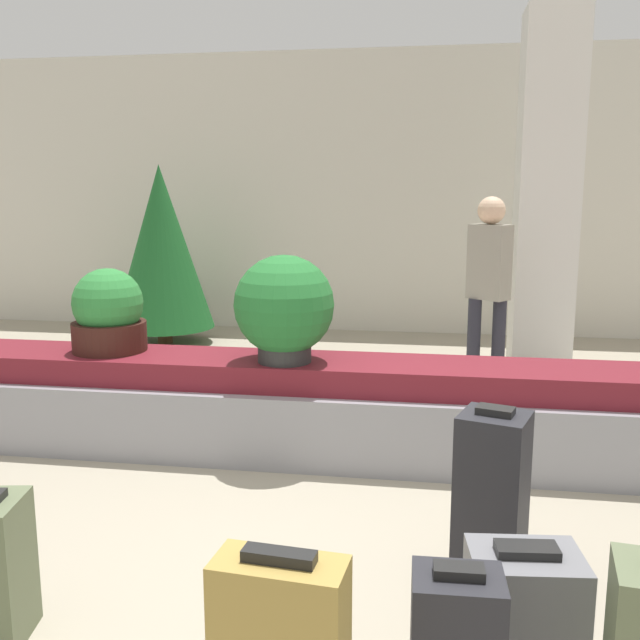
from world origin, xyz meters
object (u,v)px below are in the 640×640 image
object	(u,v)px
suitcase_2	(523,621)
suitcase_6	(491,501)
traveler_0	(489,277)
decorated_tree	(162,247)
potted_plant_1	(284,308)
potted_plant_0	(108,314)
pillar	(547,195)

from	to	relation	value
suitcase_2	suitcase_6	bearing A→B (deg)	89.38
traveler_0	decorated_tree	world-z (taller)	decorated_tree
potted_plant_1	potted_plant_0	bearing A→B (deg)	174.40
potted_plant_1	decorated_tree	world-z (taller)	decorated_tree
suitcase_6	pillar	bearing A→B (deg)	97.59
pillar	traveler_0	xyz separation A→B (m)	(-0.54, -0.86, -0.66)
pillar	potted_plant_1	distance (m)	3.29
pillar	potted_plant_1	world-z (taller)	pillar
suitcase_2	potted_plant_0	distance (m)	3.22
suitcase_6	potted_plant_0	world-z (taller)	potted_plant_0
suitcase_6	decorated_tree	xyz separation A→B (m)	(-3.13, 4.40, 0.66)
suitcase_6	potted_plant_1	xyz separation A→B (m)	(-1.15, 1.31, 0.56)
pillar	potted_plant_1	xyz separation A→B (m)	(-1.87, -2.63, -0.66)
suitcase_2	potted_plant_1	bearing A→B (deg)	115.72
suitcase_6	suitcase_2	bearing A→B (deg)	-66.50
pillar	potted_plant_0	size ratio (longest dim) A/B	5.93
potted_plant_0	potted_plant_1	world-z (taller)	potted_plant_1
suitcase_6	potted_plant_0	bearing A→B (deg)	166.53
potted_plant_1	decorated_tree	xyz separation A→B (m)	(-1.99, 3.09, 0.10)
suitcase_6	traveler_0	world-z (taller)	traveler_0
suitcase_6	decorated_tree	world-z (taller)	decorated_tree
suitcase_2	traveler_0	size ratio (longest dim) A/B	0.32
traveler_0	pillar	bearing A→B (deg)	-84.94
pillar	potted_plant_1	size ratio (longest dim) A/B	4.89
suitcase_2	suitcase_6	size ratio (longest dim) A/B	0.66
pillar	decorated_tree	size ratio (longest dim) A/B	1.68
potted_plant_0	decorated_tree	size ratio (longest dim) A/B	0.28
potted_plant_1	suitcase_6	bearing A→B (deg)	-48.88
potted_plant_1	traveler_0	bearing A→B (deg)	53.03
pillar	decorated_tree	xyz separation A→B (m)	(-3.86, 0.46, -0.56)
suitcase_6	decorated_tree	distance (m)	5.44
potted_plant_1	traveler_0	world-z (taller)	traveler_0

